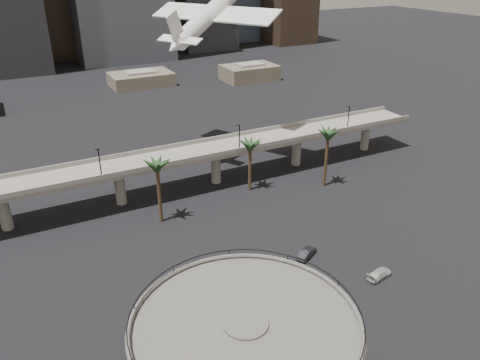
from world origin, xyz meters
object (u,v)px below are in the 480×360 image
car_b (306,253)px  car_a (221,318)px  overpass (169,162)px  car_c (380,274)px  airborne_jet (215,10)px

car_b → car_a: bearing=82.7°
overpass → car_b: overpass is taller
car_a → car_c: 27.40m
airborne_jet → car_c: 69.76m
airborne_jet → car_b: size_ratio=6.88×
airborne_jet → car_a: size_ratio=7.22×
airborne_jet → car_c: airborne_jet is taller
airborne_jet → car_b: 61.41m
airborne_jet → car_c: size_ratio=6.70×
car_c → overpass: bearing=12.8°
car_a → car_b: car_b is taller
airborne_jet → car_a: bearing=-144.8°
overpass → airborne_jet: bearing=39.7°
airborne_jet → car_b: bearing=-127.5°
airborne_jet → car_a: 72.63m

